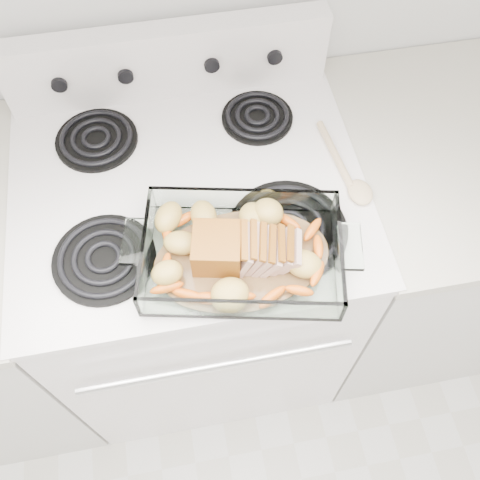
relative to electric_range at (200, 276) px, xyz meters
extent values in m
cube|color=white|center=(0.00, 0.00, -0.02)|extent=(0.76, 0.65, 0.92)
cube|color=black|center=(0.00, -0.32, -0.03)|extent=(0.65, 0.02, 0.55)
cylinder|color=silver|center=(0.00, -0.36, 0.26)|extent=(0.61, 0.02, 0.02)
cube|color=white|center=(0.00, 0.00, 0.44)|extent=(0.78, 0.67, 0.02)
cube|color=white|center=(0.00, 0.29, 0.54)|extent=(0.76, 0.06, 0.18)
cylinder|color=black|center=(-0.19, -0.16, 0.46)|extent=(0.21, 0.21, 0.01)
cylinder|color=black|center=(0.19, -0.16, 0.46)|extent=(0.25, 0.25, 0.01)
cylinder|color=black|center=(-0.19, 0.16, 0.46)|extent=(0.19, 0.19, 0.01)
cylinder|color=black|center=(0.19, 0.16, 0.46)|extent=(0.17, 0.17, 0.01)
cylinder|color=black|center=(-0.25, 0.26, 0.54)|extent=(0.04, 0.02, 0.04)
cylinder|color=black|center=(-0.10, 0.26, 0.54)|extent=(0.04, 0.02, 0.04)
cylinder|color=black|center=(0.10, 0.26, 0.54)|extent=(0.04, 0.02, 0.04)
cylinder|color=black|center=(0.25, 0.26, 0.54)|extent=(0.04, 0.02, 0.04)
cube|color=silver|center=(0.66, 0.00, -0.03)|extent=(0.55, 0.65, 0.90)
cube|color=beige|center=(0.66, 0.00, 0.43)|extent=(0.58, 0.68, 0.03)
cube|color=white|center=(0.08, -0.22, 0.47)|extent=(0.38, 0.25, 0.01)
cube|color=white|center=(0.08, -0.34, 0.50)|extent=(0.38, 0.01, 0.07)
cube|color=white|center=(0.08, -0.10, 0.50)|extent=(0.38, 0.01, 0.07)
cube|color=white|center=(-0.11, -0.22, 0.50)|extent=(0.01, 0.25, 0.07)
cube|color=white|center=(0.27, -0.22, 0.50)|extent=(0.01, 0.25, 0.07)
cylinder|color=brown|center=(0.08, -0.22, 0.47)|extent=(0.22, 0.22, 0.00)
cube|color=#904F14|center=(0.03, -0.22, 0.51)|extent=(0.09, 0.09, 0.08)
cube|color=#CCAB98|center=(0.09, -0.22, 0.51)|extent=(0.03, 0.09, 0.07)
cube|color=#CCAB98|center=(0.10, -0.22, 0.50)|extent=(0.04, 0.09, 0.07)
cube|color=#CCAB98|center=(0.12, -0.22, 0.50)|extent=(0.04, 0.08, 0.06)
cube|color=#CCAB98|center=(0.14, -0.22, 0.50)|extent=(0.04, 0.08, 0.06)
cube|color=#CCAB98|center=(0.16, -0.22, 0.50)|extent=(0.04, 0.08, 0.06)
cube|color=#CCAB98|center=(0.17, -0.22, 0.50)|extent=(0.05, 0.08, 0.05)
ellipsoid|color=#DD510C|center=(-0.07, -0.30, 0.48)|extent=(0.06, 0.02, 0.02)
ellipsoid|color=#DD510C|center=(0.20, -0.30, 0.48)|extent=(0.06, 0.02, 0.02)
ellipsoid|color=#DD510C|center=(0.24, -0.20, 0.48)|extent=(0.06, 0.02, 0.02)
ellipsoid|color=#DD510C|center=(-0.08, -0.17, 0.48)|extent=(0.06, 0.02, 0.02)
ellipsoid|color=#B4963E|center=(-0.08, -0.14, 0.49)|extent=(0.07, 0.06, 0.05)
ellipsoid|color=#B4963E|center=(0.10, -0.13, 0.49)|extent=(0.07, 0.06, 0.05)
ellipsoid|color=#B4963E|center=(0.21, -0.24, 0.49)|extent=(0.07, 0.06, 0.05)
cylinder|color=beige|center=(0.34, 0.01, 0.46)|extent=(0.04, 0.20, 0.02)
ellipsoid|color=beige|center=(0.36, -0.10, 0.46)|extent=(0.05, 0.07, 0.02)
camera|label=1|loc=(-0.01, -0.72, 1.41)|focal=40.00mm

